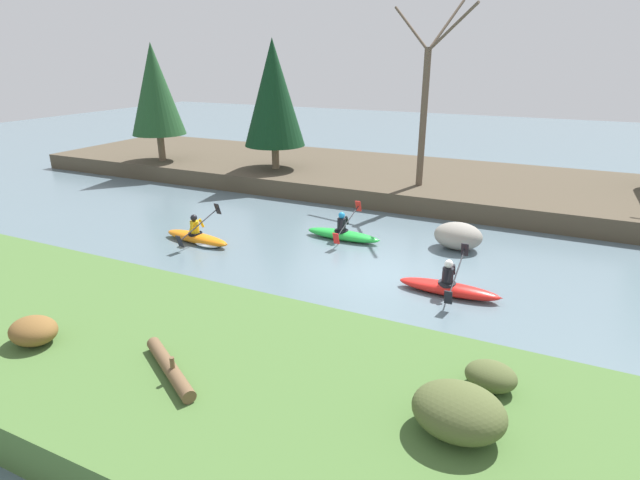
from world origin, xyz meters
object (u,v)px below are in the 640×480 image
at_px(boulder_midstream, 458,236).
at_px(driftwood_log, 170,368).
at_px(kayaker_middle, 343,234).
at_px(kayaker_lead, 449,287).
at_px(kayaker_trailing, 199,238).

bearing_deg(boulder_midstream, driftwood_log, -105.79).
distance_m(kayaker_middle, boulder_midstream, 3.89).
bearing_deg(boulder_midstream, kayaker_lead, -82.48).
bearing_deg(kayaker_lead, kayaker_trailing, 178.22).
relative_size(kayaker_middle, driftwood_log, 1.54).
bearing_deg(kayaker_middle, driftwood_log, -84.21).
height_order(kayaker_middle, driftwood_log, driftwood_log).
distance_m(kayaker_middle, driftwood_log, 9.76).
xyz_separation_m(kayaker_lead, driftwood_log, (-3.46, -6.96, 0.76)).
height_order(kayaker_lead, kayaker_trailing, same).
distance_m(kayaker_trailing, boulder_midstream, 8.79).
xyz_separation_m(kayaker_middle, driftwood_log, (0.80, -9.70, 0.76)).
bearing_deg(kayaker_trailing, kayaker_middle, 34.66).
xyz_separation_m(kayaker_lead, boulder_midstream, (-0.48, 3.60, 0.23)).
bearing_deg(kayaker_trailing, driftwood_log, -49.17).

